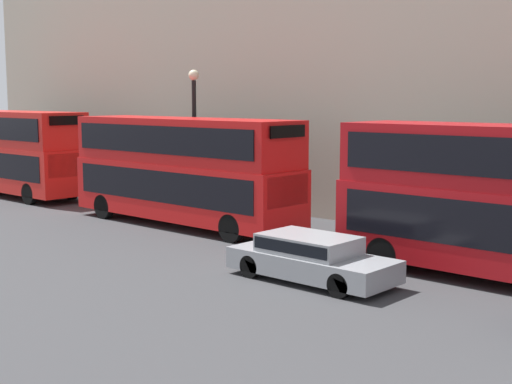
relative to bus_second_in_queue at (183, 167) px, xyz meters
name	(u,v)px	position (x,y,z in m)	size (l,w,h in m)	color
bus_second_in_queue	(183,167)	(0.00, 0.00, 0.00)	(2.59, 10.53, 4.19)	red
bus_third_in_queue	(12,149)	(0.00, 12.89, 0.05)	(2.59, 10.09, 4.28)	red
car_hatchback	(311,257)	(-3.40, -8.86, -1.64)	(1.89, 4.71, 1.26)	gray
street_lamp	(194,126)	(1.89, 1.38, 1.48)	(0.44, 0.44, 6.10)	black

